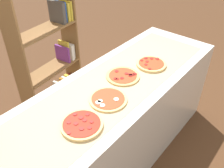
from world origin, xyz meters
TOP-DOWN VIEW (x-y plane):
  - ground_plane at (0.00, 0.00)m, footprint 12.00×12.00m
  - counter at (0.00, 0.00)m, footprint 2.42×0.75m
  - parchment_paper at (0.00, 0.00)m, footprint 2.12×0.59m
  - pizza_pepperoni_0 at (-0.46, -0.13)m, footprint 0.28×0.28m
  - pizza_mozzarella_1 at (-0.16, -0.09)m, footprint 0.29×0.29m
  - pizza_pepperoni_2 at (0.16, 0.01)m, footprint 0.28×0.28m
  - pizza_pepperoni_3 at (0.47, -0.07)m, footprint 0.27×0.27m
  - bookshelf at (0.29, 1.12)m, footprint 0.82×0.35m

SIDE VIEW (x-z plane):
  - ground_plane at x=0.00m, z-range 0.00..0.00m
  - counter at x=0.00m, z-range 0.00..0.90m
  - bookshelf at x=0.29m, z-range -0.08..1.43m
  - parchment_paper at x=0.00m, z-range 0.90..0.91m
  - pizza_pepperoni_2 at x=0.16m, z-range 0.90..0.93m
  - pizza_mozzarella_1 at x=-0.16m, z-range 0.90..0.93m
  - pizza_pepperoni_3 at x=0.47m, z-range 0.90..0.93m
  - pizza_pepperoni_0 at x=-0.46m, z-range 0.90..0.93m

